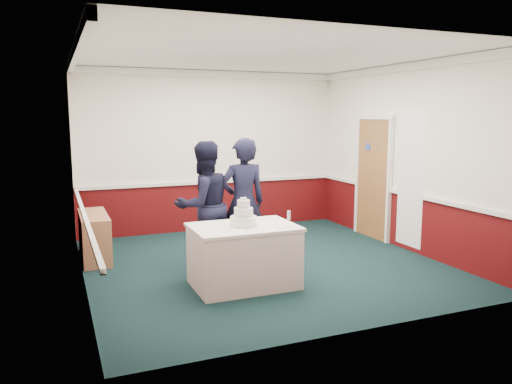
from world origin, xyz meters
name	(u,v)px	position (x,y,z in m)	size (l,w,h in m)	color
ground	(263,264)	(0.00, 0.00, 0.00)	(5.00, 5.00, 0.00)	black
room_shell	(253,129)	(0.08, 0.61, 1.97)	(5.00, 5.00, 3.00)	white
sideboard	(95,236)	(-2.28, 1.22, 0.35)	(0.41, 1.20, 0.70)	#A57450
cake_table	(244,255)	(-0.60, -0.78, 0.40)	(1.32, 0.92, 0.79)	white
wedding_cake	(244,217)	(-0.60, -0.78, 0.90)	(0.35, 0.35, 0.36)	white
cake_knife	(247,229)	(-0.63, -0.98, 0.79)	(0.01, 0.22, 0.01)	silver
champagne_flute	(289,216)	(-0.10, -1.06, 0.93)	(0.05, 0.05, 0.21)	silver
person_man	(204,205)	(-0.85, 0.16, 0.91)	(0.89, 0.69, 1.82)	black
person_woman	(243,202)	(-0.29, 0.07, 0.93)	(0.68, 0.45, 1.86)	black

